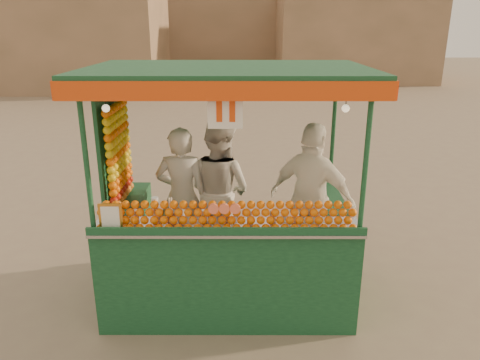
{
  "coord_description": "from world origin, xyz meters",
  "views": [
    {
      "loc": [
        0.21,
        -5.11,
        3.28
      ],
      "look_at": [
        0.2,
        0.0,
        1.54
      ],
      "focal_mm": 34.26,
      "sensor_mm": 36.0,
      "label": 1
    }
  ],
  "objects_px": {
    "juice_cart": "(222,231)",
    "vendor_left": "(182,197)",
    "vendor_middle": "(219,190)",
    "vendor_right": "(312,200)"
  },
  "relations": [
    {
      "from": "juice_cart",
      "to": "vendor_middle",
      "type": "xyz_separation_m",
      "value": [
        -0.05,
        0.55,
        0.33
      ]
    },
    {
      "from": "vendor_middle",
      "to": "vendor_right",
      "type": "relative_size",
      "value": 0.98
    },
    {
      "from": "vendor_left",
      "to": "vendor_right",
      "type": "bearing_deg",
      "value": 174.8
    },
    {
      "from": "juice_cart",
      "to": "vendor_right",
      "type": "bearing_deg",
      "value": 7.57
    },
    {
      "from": "juice_cart",
      "to": "vendor_left",
      "type": "distance_m",
      "value": 0.71
    },
    {
      "from": "vendor_middle",
      "to": "vendor_right",
      "type": "bearing_deg",
      "value": -163.13
    },
    {
      "from": "juice_cart",
      "to": "vendor_left",
      "type": "relative_size",
      "value": 1.75
    },
    {
      "from": "juice_cart",
      "to": "vendor_middle",
      "type": "bearing_deg",
      "value": 95.38
    },
    {
      "from": "juice_cart",
      "to": "vendor_right",
      "type": "relative_size",
      "value": 1.66
    },
    {
      "from": "vendor_left",
      "to": "vendor_middle",
      "type": "relative_size",
      "value": 0.97
    }
  ]
}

